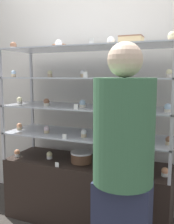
# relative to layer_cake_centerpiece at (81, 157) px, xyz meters

# --- Properties ---
(ground_plane) EXTENTS (20.00, 20.00, 0.00)m
(ground_plane) POSITION_rel_layer_cake_centerpiece_xyz_m (0.04, 0.03, -0.64)
(ground_plane) COLOR #38332D
(back_wall) EXTENTS (8.00, 0.05, 2.60)m
(back_wall) POSITION_rel_layer_cake_centerpiece_xyz_m (0.04, 0.43, 0.66)
(back_wall) COLOR silver
(back_wall) RESTS_ON ground_plane
(display_base) EXTENTS (1.57, 0.52, 0.59)m
(display_base) POSITION_rel_layer_cake_centerpiece_xyz_m (0.04, 0.03, -0.35)
(display_base) COLOR black
(display_base) RESTS_ON ground_plane
(display_riser_lower) EXTENTS (1.57, 0.52, 0.26)m
(display_riser_lower) POSITION_rel_layer_cake_centerpiece_xyz_m (0.04, 0.03, 0.20)
(display_riser_lower) COLOR #B7B7BC
(display_riser_lower) RESTS_ON display_base
(display_riser_middle) EXTENTS (1.57, 0.52, 0.26)m
(display_riser_middle) POSITION_rel_layer_cake_centerpiece_xyz_m (0.04, 0.03, 0.46)
(display_riser_middle) COLOR #B7B7BC
(display_riser_middle) RESTS_ON display_riser_lower
(display_riser_upper) EXTENTS (1.57, 0.52, 0.26)m
(display_riser_upper) POSITION_rel_layer_cake_centerpiece_xyz_m (0.04, 0.03, 0.73)
(display_riser_upper) COLOR #B7B7BC
(display_riser_upper) RESTS_ON display_riser_middle
(display_riser_top) EXTENTS (1.57, 0.52, 0.26)m
(display_riser_top) POSITION_rel_layer_cake_centerpiece_xyz_m (0.04, 0.03, 0.99)
(display_riser_top) COLOR #B7B7BC
(display_riser_top) RESTS_ON display_riser_upper
(layer_cake_centerpiece) EXTENTS (0.20, 0.20, 0.10)m
(layer_cake_centerpiece) POSITION_rel_layer_cake_centerpiece_xyz_m (0.00, 0.00, 0.00)
(layer_cake_centerpiece) COLOR brown
(layer_cake_centerpiece) RESTS_ON display_base
(sheet_cake_frosted) EXTENTS (0.19, 0.14, 0.07)m
(sheet_cake_frosted) POSITION_rel_layer_cake_centerpiece_xyz_m (0.45, -0.01, 1.04)
(sheet_cake_frosted) COLOR #DBBC84
(sheet_cake_frosted) RESTS_ON display_riser_top
(cupcake_0) EXTENTS (0.06, 0.06, 0.07)m
(cupcake_0) POSITION_rel_layer_cake_centerpiece_xyz_m (-0.67, -0.09, -0.02)
(cupcake_0) COLOR white
(cupcake_0) RESTS_ON display_base
(cupcake_1) EXTENTS (0.06, 0.06, 0.07)m
(cupcake_1) POSITION_rel_layer_cake_centerpiece_xyz_m (-0.33, -0.03, -0.02)
(cupcake_1) COLOR white
(cupcake_1) RESTS_ON display_base
(cupcake_2) EXTENTS (0.06, 0.06, 0.07)m
(cupcake_2) POSITION_rel_layer_cake_centerpiece_xyz_m (0.40, -0.06, -0.02)
(cupcake_2) COLOR white
(cupcake_2) RESTS_ON display_base
(cupcake_3) EXTENTS (0.06, 0.06, 0.07)m
(cupcake_3) POSITION_rel_layer_cake_centerpiece_xyz_m (0.76, -0.05, -0.02)
(cupcake_3) COLOR white
(cupcake_3) RESTS_ON display_base
(price_tag_0) EXTENTS (0.04, 0.00, 0.04)m
(price_tag_0) POSITION_rel_layer_cake_centerpiece_xyz_m (-0.15, -0.21, -0.03)
(price_tag_0) COLOR white
(price_tag_0) RESTS_ON display_base
(cupcake_4) EXTENTS (0.05, 0.05, 0.07)m
(cupcake_4) POSITION_rel_layer_cake_centerpiece_xyz_m (-0.67, -0.04, 0.25)
(cupcake_4) COLOR #CCB28C
(cupcake_4) RESTS_ON display_riser_lower
(cupcake_5) EXTENTS (0.05, 0.05, 0.07)m
(cupcake_5) POSITION_rel_layer_cake_centerpiece_xyz_m (-0.33, -0.06, 0.25)
(cupcake_5) COLOR #CCB28C
(cupcake_5) RESTS_ON display_riser_lower
(cupcake_6) EXTENTS (0.05, 0.05, 0.07)m
(cupcake_6) POSITION_rel_layer_cake_centerpiece_xyz_m (0.06, -0.07, 0.25)
(cupcake_6) COLOR #CCB28C
(cupcake_6) RESTS_ON display_riser_lower
(cupcake_7) EXTENTS (0.05, 0.05, 0.07)m
(cupcake_7) POSITION_rel_layer_cake_centerpiece_xyz_m (0.42, -0.08, 0.25)
(cupcake_7) COLOR white
(cupcake_7) RESTS_ON display_riser_lower
(cupcake_8) EXTENTS (0.05, 0.05, 0.07)m
(cupcake_8) POSITION_rel_layer_cake_centerpiece_xyz_m (0.78, -0.05, 0.25)
(cupcake_8) COLOR #CCB28C
(cupcake_8) RESTS_ON display_riser_lower
(price_tag_1) EXTENTS (0.04, 0.00, 0.04)m
(price_tag_1) POSITION_rel_layer_cake_centerpiece_xyz_m (-0.07, -0.21, 0.24)
(price_tag_1) COLOR white
(price_tag_1) RESTS_ON display_riser_lower
(cupcake_9) EXTENTS (0.06, 0.06, 0.07)m
(cupcake_9) POSITION_rel_layer_cake_centerpiece_xyz_m (-0.67, -0.02, 0.51)
(cupcake_9) COLOR beige
(cupcake_9) RESTS_ON display_riser_middle
(cupcake_10) EXTENTS (0.06, 0.06, 0.07)m
(cupcake_10) POSITION_rel_layer_cake_centerpiece_xyz_m (-0.33, -0.07, 0.51)
(cupcake_10) COLOR beige
(cupcake_10) RESTS_ON display_riser_middle
(cupcake_11) EXTENTS (0.06, 0.06, 0.07)m
(cupcake_11) POSITION_rel_layer_cake_centerpiece_xyz_m (0.04, -0.06, 0.51)
(cupcake_11) COLOR beige
(cupcake_11) RESTS_ON display_riser_middle
(cupcake_12) EXTENTS (0.06, 0.06, 0.07)m
(cupcake_12) POSITION_rel_layer_cake_centerpiece_xyz_m (0.41, -0.06, 0.51)
(cupcake_12) COLOR white
(cupcake_12) RESTS_ON display_riser_middle
(cupcake_13) EXTENTS (0.06, 0.06, 0.07)m
(cupcake_13) POSITION_rel_layer_cake_centerpiece_xyz_m (0.77, -0.08, 0.51)
(cupcake_13) COLOR beige
(cupcake_13) RESTS_ON display_riser_middle
(price_tag_2) EXTENTS (0.04, 0.00, 0.04)m
(price_tag_2) POSITION_rel_layer_cake_centerpiece_xyz_m (0.05, -0.21, 0.50)
(price_tag_2) COLOR white
(price_tag_2) RESTS_ON display_riser_middle
(cupcake_14) EXTENTS (0.05, 0.05, 0.07)m
(cupcake_14) POSITION_rel_layer_cake_centerpiece_xyz_m (-0.70, -0.06, 0.77)
(cupcake_14) COLOR #CCB28C
(cupcake_14) RESTS_ON display_riser_upper
(cupcake_15) EXTENTS (0.05, 0.05, 0.07)m
(cupcake_15) POSITION_rel_layer_cake_centerpiece_xyz_m (-0.31, -0.02, 0.77)
(cupcake_15) COLOR #CCB28C
(cupcake_15) RESTS_ON display_riser_upper
(cupcake_16) EXTENTS (0.05, 0.05, 0.07)m
(cupcake_16) POSITION_rel_layer_cake_centerpiece_xyz_m (0.03, -0.04, 0.77)
(cupcake_16) COLOR #CCB28C
(cupcake_16) RESTS_ON display_riser_upper
(cupcake_17) EXTENTS (0.05, 0.05, 0.07)m
(cupcake_17) POSITION_rel_layer_cake_centerpiece_xyz_m (0.42, -0.11, 0.77)
(cupcake_17) COLOR beige
(cupcake_17) RESTS_ON display_riser_upper
(cupcake_18) EXTENTS (0.05, 0.05, 0.07)m
(cupcake_18) POSITION_rel_layer_cake_centerpiece_xyz_m (0.76, -0.05, 0.77)
(cupcake_18) COLOR beige
(cupcake_18) RESTS_ON display_riser_upper
(price_tag_3) EXTENTS (0.04, 0.00, 0.04)m
(price_tag_3) POSITION_rel_layer_cake_centerpiece_xyz_m (0.13, -0.21, 0.76)
(price_tag_3) COLOR white
(price_tag_3) RESTS_ON display_riser_upper
(cupcake_19) EXTENTS (0.06, 0.06, 0.07)m
(cupcake_19) POSITION_rel_layer_cake_centerpiece_xyz_m (-0.68, -0.07, 1.04)
(cupcake_19) COLOR white
(cupcake_19) RESTS_ON display_riser_top
(cupcake_20) EXTENTS (0.06, 0.06, 0.07)m
(cupcake_20) POSITION_rel_layer_cake_centerpiece_xyz_m (-0.20, -0.04, 1.04)
(cupcake_20) COLOR white
(cupcake_20) RESTS_ON display_riser_top
(cupcake_21) EXTENTS (0.06, 0.06, 0.07)m
(cupcake_21) POSITION_rel_layer_cake_centerpiece_xyz_m (0.29, -0.04, 1.04)
(cupcake_21) COLOR #CCB28C
(cupcake_21) RESTS_ON display_riser_top
(cupcake_22) EXTENTS (0.06, 0.06, 0.07)m
(cupcake_22) POSITION_rel_layer_cake_centerpiece_xyz_m (0.78, -0.11, 1.04)
(cupcake_22) COLOR #CCB28C
(cupcake_22) RESTS_ON display_riser_top
(price_tag_4) EXTENTS (0.04, 0.00, 0.04)m
(price_tag_4) POSITION_rel_layer_cake_centerpiece_xyz_m (0.18, -0.21, 1.03)
(price_tag_4) COLOR white
(price_tag_4) RESTS_ON display_riser_top
(donut_glazed) EXTENTS (0.15, 0.15, 0.04)m
(donut_glazed) POSITION_rel_layer_cake_centerpiece_xyz_m (-0.24, 0.04, 1.03)
(donut_glazed) COLOR brown
(donut_glazed) RESTS_ON display_riser_top
(customer_figure) EXTENTS (0.37, 0.37, 1.60)m
(customer_figure) POSITION_rel_layer_cake_centerpiece_xyz_m (0.57, -0.64, 0.21)
(customer_figure) COLOR #282D47
(customer_figure) RESTS_ON ground_plane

